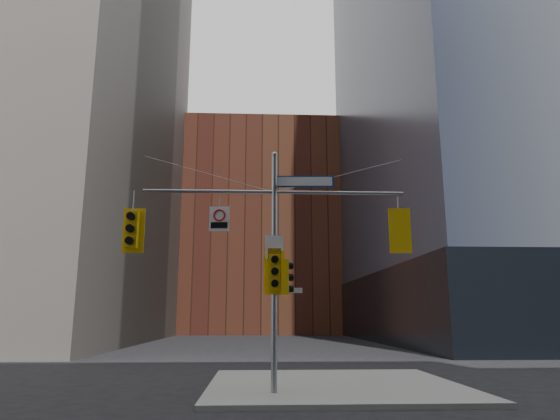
{
  "coord_description": "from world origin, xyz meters",
  "views": [
    {
      "loc": [
        -0.51,
        -12.86,
        2.28
      ],
      "look_at": [
        0.17,
        2.0,
        5.44
      ],
      "focal_mm": 32.0,
      "sensor_mm": 36.0,
      "label": 1
    }
  ],
  "objects": [
    {
      "name": "regulatory_sign_pole",
      "position": [
        0.0,
        1.88,
        4.26
      ],
      "size": [
        0.54,
        0.08,
        0.71
      ],
      "rotation": [
        0.0,
        0.0,
        0.09
      ],
      "color": "silver",
      "rests_on": "ground"
    },
    {
      "name": "brick_midrise",
      "position": [
        0.0,
        58.0,
        14.0
      ],
      "size": [
        26.0,
        20.0,
        28.0
      ],
      "primitive_type": "cube",
      "color": "brown",
      "rests_on": "ground"
    },
    {
      "name": "traffic_light_pole_front",
      "position": [
        -0.0,
        1.73,
        3.53
      ],
      "size": [
        0.61,
        0.47,
        1.28
      ],
      "rotation": [
        0.0,
        0.0,
        0.0
      ],
      "color": "#E6B40C",
      "rests_on": "ground"
    },
    {
      "name": "sidewalk_corner",
      "position": [
        2.0,
        4.0,
        0.07
      ],
      "size": [
        8.0,
        8.0,
        0.15
      ],
      "primitive_type": "cube",
      "color": "gray",
      "rests_on": "ground"
    },
    {
      "name": "ground",
      "position": [
        0.0,
        0.0,
        0.0
      ],
      "size": [
        160.0,
        160.0,
        0.0
      ],
      "primitive_type": "plane",
      "color": "black",
      "rests_on": "ground"
    },
    {
      "name": "traffic_light_east_arm",
      "position": [
        3.83,
        1.99,
        4.8
      ],
      "size": [
        0.65,
        0.57,
        1.37
      ],
      "rotation": [
        0.0,
        0.0,
        2.98
      ],
      "color": "#E6B40C",
      "rests_on": "ground"
    },
    {
      "name": "street_blade_ew",
      "position": [
        0.45,
        2.0,
        3.01
      ],
      "size": [
        0.77,
        0.04,
        0.15
      ],
      "rotation": [
        0.0,
        0.0,
        -0.01
      ],
      "color": "silver",
      "rests_on": "ground"
    },
    {
      "name": "signal_assembly",
      "position": [
        0.0,
        1.99,
        4.42
      ],
      "size": [
        8.0,
        0.8,
        7.3
      ],
      "color": "gray",
      "rests_on": "ground"
    },
    {
      "name": "traffic_light_west_arm",
      "position": [
        -4.26,
        2.01,
        4.8
      ],
      "size": [
        0.65,
        0.52,
        1.36
      ],
      "rotation": [
        0.0,
        0.0,
        -0.03
      ],
      "color": "#E6B40C",
      "rests_on": "ground"
    },
    {
      "name": "street_blade_ns",
      "position": [
        0.0,
        2.45,
        2.95
      ],
      "size": [
        0.1,
        0.73,
        0.15
      ],
      "rotation": [
        0.0,
        0.0,
        -0.1
      ],
      "color": "#145926",
      "rests_on": "ground"
    },
    {
      "name": "regulatory_sign_arm",
      "position": [
        -1.67,
        1.97,
        5.17
      ],
      "size": [
        0.6,
        0.12,
        0.76
      ],
      "rotation": [
        0.0,
        0.0,
        -0.13
      ],
      "color": "silver",
      "rests_on": "ground"
    },
    {
      "name": "street_sign_blade",
      "position": [
        0.91,
        2.0,
        6.35
      ],
      "size": [
        1.86,
        0.15,
        0.36
      ],
      "rotation": [
        0.0,
        0.0,
        -0.06
      ],
      "color": "navy",
      "rests_on": "ground"
    },
    {
      "name": "traffic_light_pole_side",
      "position": [
        0.32,
        2.01,
        3.4
      ],
      "size": [
        0.44,
        0.38,
        1.04
      ],
      "rotation": [
        0.0,
        0.0,
        1.76
      ],
      "color": "#E6B40C",
      "rests_on": "ground"
    }
  ]
}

